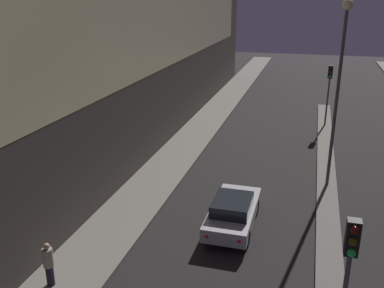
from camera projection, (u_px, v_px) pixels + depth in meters
median_strip at (326, 175)px, 22.95m from camera, size 0.98×31.31×0.14m
traffic_light_near at (349, 264)px, 9.99m from camera, size 0.32×0.42×4.37m
traffic_light_mid at (329, 82)px, 30.37m from camera, size 0.32×0.42×4.37m
street_lamp at (340, 68)px, 19.79m from camera, size 0.50×0.50×8.95m
car_left_lane at (233, 211)px, 17.83m from camera, size 1.78×4.31×1.41m
pedestrian_on_left_sidewalk at (49, 263)px, 13.99m from camera, size 0.35×0.35×1.58m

